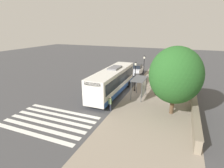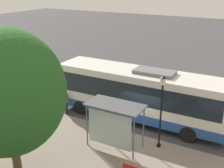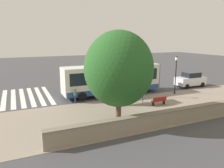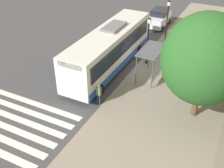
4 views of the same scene
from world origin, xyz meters
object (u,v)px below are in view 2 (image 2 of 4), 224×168
object	(u,v)px
street_lamp_near	(161,106)
shade_tree	(7,93)
bus	(141,94)
pedestrian	(66,101)
bus_shelter	(114,113)

from	to	relation	value
street_lamp_near	shade_tree	xyz separation A→B (m)	(-5.60, 5.47, 1.74)
bus	shade_tree	distance (m)	9.12
pedestrian	shade_tree	distance (m)	7.55
bus_shelter	shade_tree	world-z (taller)	shade_tree
pedestrian	bus_shelter	bearing A→B (deg)	-113.63
bus	street_lamp_near	xyz separation A→B (m)	(-2.61, -2.31, 0.67)
pedestrian	shade_tree	world-z (taller)	shade_tree
bus	shade_tree	size ratio (longest dim) A/B	1.61
bus	shade_tree	bearing A→B (deg)	158.96
street_lamp_near	shade_tree	bearing A→B (deg)	135.66
bus_shelter	street_lamp_near	size ratio (longest dim) A/B	0.74
street_lamp_near	bus_shelter	bearing A→B (deg)	120.02
pedestrian	street_lamp_near	xyz separation A→B (m)	(-0.91, -7.36, 1.59)
bus_shelter	pedestrian	world-z (taller)	bus_shelter
bus_shelter	pedestrian	size ratio (longest dim) A/B	1.90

